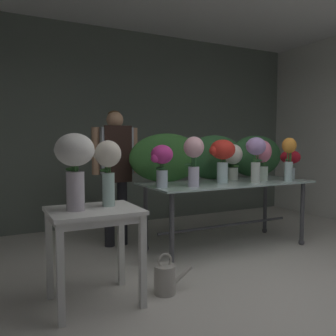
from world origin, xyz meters
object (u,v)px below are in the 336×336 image
Objects in this scene: vase_ivory_lilies at (233,158)px; vase_cream_lisianthus_tall at (108,164)px; florist at (116,163)px; vase_magenta_stock at (162,161)px; display_table_glass at (227,192)px; vase_lilac_anemones at (256,153)px; vase_rosy_dahlias at (263,157)px; watering_can at (165,278)px; side_table_white at (94,223)px; vase_scarlet_roses at (222,155)px; vase_blush_peonies at (194,155)px; vase_crimson_carnations at (291,161)px; vase_sunset_freesia at (289,155)px; vase_white_roses_tall at (75,161)px.

vase_ivory_lilies is 0.83× the size of vase_cream_lisianthus_tall.
vase_magenta_stock is at bearing -74.76° from florist.
display_table_glass is 4.55× the size of vase_ivory_lilies.
vase_magenta_stock is at bearing -167.21° from vase_ivory_lilies.
vase_lilac_anemones is at bearing -82.46° from vase_ivory_lilies.
watering_can is at bearing -157.03° from vase_rosy_dahlias.
display_table_glass is 4.55× the size of vase_magenta_stock.
display_table_glass is at bearing 7.83° from vase_magenta_stock.
display_table_glass is at bearing 21.57° from side_table_white.
vase_ivory_lilies reaches higher than side_table_white.
vase_ivory_lilies is 0.89× the size of vase_scarlet_roses.
vase_cream_lisianthus_tall is (-1.06, -0.44, -0.04)m from vase_blush_peonies.
vase_crimson_carnations reaches higher than watering_can.
watering_can is at bearing -10.00° from side_table_white.
vase_scarlet_roses is (0.45, 0.12, -0.01)m from vase_blush_peonies.
vase_ivory_lilies is at bearing 33.78° from display_table_glass.
florist is 1.72m from watering_can.
side_table_white is 1.71× the size of vase_magenta_stock.
vase_rosy_dahlias is (1.58, -0.78, 0.07)m from florist.
vase_lilac_anemones is 0.38m from vase_scarlet_roses.
vase_lilac_anemones is 0.46m from vase_sunset_freesia.
vase_lilac_anemones reaches higher than vase_magenta_stock.
vase_sunset_freesia is at bearing -140.28° from vase_crimson_carnations.
vase_crimson_carnations is (1.46, 0.08, -0.10)m from vase_blush_peonies.
vase_sunset_freesia reaches higher than vase_scarlet_roses.
watering_can is at bearing -113.74° from vase_magenta_stock.
watering_can is at bearing -146.41° from display_table_glass.
vase_white_roses_tall reaches higher than vase_magenta_stock.
vase_blush_peonies is at bearing 20.57° from vase_white_roses_tall.
vase_white_roses_tall is at bearing -150.15° from vase_magenta_stock.
vase_sunset_freesia reaches higher than vase_magenta_stock.
vase_crimson_carnations is at bearing -3.05° from vase_rosy_dahlias.
vase_magenta_stock is (0.86, 0.57, 0.42)m from side_table_white.
display_table_glass is 1.80m from vase_cream_lisianthus_tall.
vase_rosy_dahlias is (1.03, 0.10, -0.05)m from vase_blush_peonies.
vase_lilac_anemones reaches higher than vase_crimson_carnations.
watering_can is at bearing -146.38° from vase_ivory_lilies.
vase_magenta_stock is 1.19m from watering_can.
vase_crimson_carnations is (2.01, -0.80, 0.02)m from florist.
vase_lilac_anemones reaches higher than watering_can.
vase_rosy_dahlias is (2.22, 0.60, 0.43)m from side_table_white.
vase_cream_lisianthus_tall is at bearing -157.32° from vase_blush_peonies.
vase_scarlet_roses is 1.61m from vase_cream_lisianthus_tall.
vase_cream_lisianthus_tall is (-1.81, -0.76, 0.03)m from vase_ivory_lilies.
vase_lilac_anemones is at bearing -2.33° from vase_blush_peonies.
vase_lilac_anemones is 1.91m from vase_cream_lisianthus_tall.
side_table_white is at bearing -157.27° from vase_blush_peonies.
vase_cream_lisianthus_tall is at bearing -171.27° from vase_sunset_freesia.
vase_blush_peonies is 0.90× the size of vase_white_roses_tall.
vase_sunset_freesia is at bearing -22.54° from display_table_glass.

